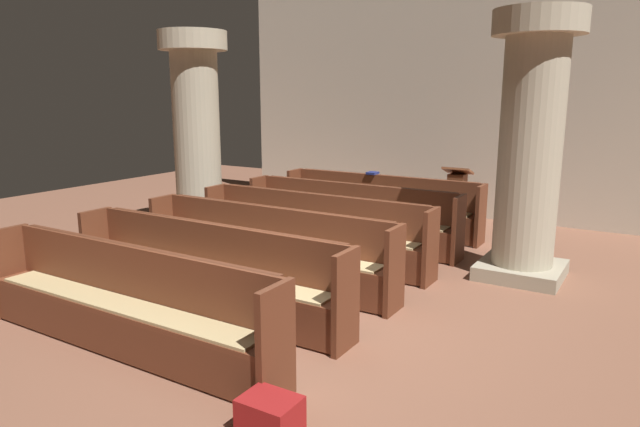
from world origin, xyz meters
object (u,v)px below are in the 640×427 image
Objects in this scene: pillar_aisle_side at (530,143)px; hymn_book at (373,173)px; pew_row_5 at (123,299)px; kneeler_box_red at (270,416)px; pillar_far_side at (197,131)px; pew_row_1 at (350,214)px; pew_row_4 at (205,268)px; pew_row_3 at (266,246)px; lectern at (456,202)px; pew_row_2 at (313,228)px; pew_row_0 at (380,203)px.

pillar_aisle_side is 15.85× the size of hymn_book.
pew_row_5 reaches higher than kneeler_box_red.
pillar_far_side is at bearing 124.59° from pew_row_5.
pew_row_1 is 2.91m from pillar_far_side.
pew_row_4 is at bearing -86.90° from hymn_book.
pew_row_1 reaches higher than kneeler_box_red.
pew_row_3 is 16.89× the size of hymn_book.
lectern reaches higher than pew_row_1.
pew_row_4 is 1.07× the size of pillar_far_side.
pillar_aisle_side reaches higher than hymn_book.
pew_row_1 is at bearing 90.00° from pew_row_2.
pew_row_3 is at bearing 127.22° from kneeler_box_red.
pillar_far_side is (-2.58, 2.66, 1.22)m from pew_row_4.
kneeler_box_red is at bearing -52.78° from pew_row_3.
pew_row_1 is 1.08m from pew_row_2.
pillar_aisle_side reaches higher than pew_row_5.
pew_row_2 is (0.00, -2.16, 0.00)m from pew_row_0.
pew_row_1 is 1.00× the size of pew_row_3.
hymn_book reaches higher than pew_row_1.
pew_row_0 is 4.31m from pew_row_4.
pew_row_0 is 1.40m from lectern.
pew_row_1 is 8.81× the size of kneeler_box_red.
pew_row_5 is (0.00, -2.16, 0.00)m from pew_row_3.
lectern is at bearing 31.94° from hymn_book.
pew_row_0 is 1.00× the size of pew_row_1.
pew_row_1 is 1.07× the size of pillar_far_side.
pillar_aisle_side is at bearing 49.10° from pew_row_4.
pew_row_3 reaches higher than kneeler_box_red.
lectern is (1.01, 3.12, -0.04)m from pew_row_2.
lectern is at bearing 36.10° from pillar_far_side.
hymn_book is (-0.24, 5.57, 0.47)m from pew_row_5.
pew_row_0 is at bearing 90.00° from pew_row_5.
hymn_book is at bearing 110.01° from kneeler_box_red.
pillar_aisle_side is 3.04m from lectern.
pew_row_0 and pew_row_5 have the same top height.
pew_row_2 is 8.81× the size of kneeler_box_red.
pew_row_5 is at bearing -90.00° from pew_row_3.
pew_row_4 is 4.53m from hymn_book.
kneeler_box_red is (1.92, -2.53, -0.36)m from pew_row_3.
kneeler_box_red is (4.50, -4.11, -1.58)m from pillar_far_side.
lectern is at bearing 63.62° from pew_row_1.
pillar_aisle_side is (2.63, -0.20, 1.22)m from pew_row_1.
pew_row_1 is 1.00× the size of pew_row_2.
pew_row_1 is at bearing -116.38° from lectern.
kneeler_box_red is (-0.70, -4.49, -1.58)m from pillar_aisle_side.
pew_row_0 is at bearing 32.64° from pillar_far_side.
pillar_far_side is (-2.58, 3.74, 1.22)m from pew_row_5.
pew_row_5 is at bearing -87.50° from hymn_book.
pillar_aisle_side is (2.63, 3.03, 1.22)m from pew_row_4.
pillar_aisle_side reaches higher than pew_row_3.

